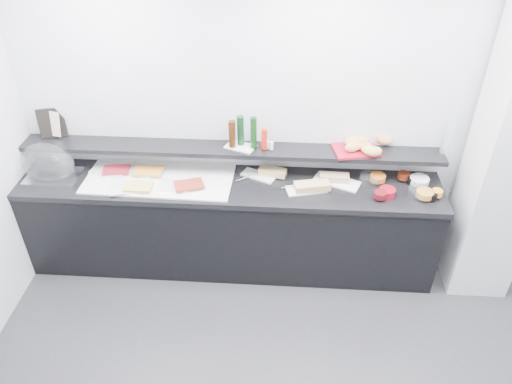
# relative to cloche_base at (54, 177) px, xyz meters

# --- Properties ---
(back_wall) EXTENTS (5.00, 0.02, 2.70)m
(back_wall) POSITION_rel_cloche_base_xyz_m (2.21, 0.34, 0.43)
(back_wall) COLOR silver
(back_wall) RESTS_ON ground
(ceiling) EXTENTS (5.00, 5.00, 0.00)m
(ceiling) POSITION_rel_cloche_base_xyz_m (2.21, -1.66, 1.78)
(ceiling) COLOR white
(ceiling) RESTS_ON back_wall
(column) EXTENTS (0.50, 0.50, 2.70)m
(column) POSITION_rel_cloche_base_xyz_m (3.71, -0.01, 0.43)
(column) COLOR silver
(column) RESTS_ON ground
(buffet_cabinet) EXTENTS (3.60, 0.60, 0.85)m
(buffet_cabinet) POSITION_rel_cloche_base_xyz_m (1.51, 0.04, -0.50)
(buffet_cabinet) COLOR black
(buffet_cabinet) RESTS_ON ground
(counter_top) EXTENTS (3.62, 0.62, 0.05)m
(counter_top) POSITION_rel_cloche_base_xyz_m (1.51, 0.04, -0.05)
(counter_top) COLOR black
(counter_top) RESTS_ON buffet_cabinet
(wall_shelf) EXTENTS (3.60, 0.25, 0.04)m
(wall_shelf) POSITION_rel_cloche_base_xyz_m (1.51, 0.21, 0.21)
(wall_shelf) COLOR black
(wall_shelf) RESTS_ON back_wall
(cloche_base) EXTENTS (0.45, 0.30, 0.04)m
(cloche_base) POSITION_rel_cloche_base_xyz_m (0.00, 0.00, 0.00)
(cloche_base) COLOR silver
(cloche_base) RESTS_ON counter_top
(cloche_dome) EXTENTS (0.58, 0.47, 0.34)m
(cloche_dome) POSITION_rel_cloche_base_xyz_m (-0.06, 0.07, 0.11)
(cloche_dome) COLOR white
(cloche_dome) RESTS_ON cloche_base
(linen_runner) EXTENTS (1.27, 0.63, 0.01)m
(linen_runner) POSITION_rel_cloche_base_xyz_m (0.90, 0.08, -0.01)
(linen_runner) COLOR white
(linen_runner) RESTS_ON counter_top
(platter_meat_a) EXTENTS (0.35, 0.28, 0.01)m
(platter_meat_a) POSITION_rel_cloche_base_xyz_m (0.45, 0.15, 0.00)
(platter_meat_a) COLOR silver
(platter_meat_a) RESTS_ON linen_runner
(food_meat_a) EXTENTS (0.24, 0.17, 0.02)m
(food_meat_a) POSITION_rel_cloche_base_xyz_m (0.51, 0.12, 0.02)
(food_meat_a) COLOR maroon
(food_meat_a) RESTS_ON platter_meat_a
(platter_salmon) EXTENTS (0.32, 0.26, 0.01)m
(platter_salmon) POSITION_rel_cloche_base_xyz_m (0.72, 0.16, 0.00)
(platter_salmon) COLOR silver
(platter_salmon) RESTS_ON linen_runner
(food_salmon) EXTENTS (0.25, 0.16, 0.02)m
(food_salmon) POSITION_rel_cloche_base_xyz_m (0.80, 0.12, 0.02)
(food_salmon) COLOR orange
(food_salmon) RESTS_ON platter_salmon
(platter_cheese) EXTENTS (0.31, 0.24, 0.01)m
(platter_cheese) POSITION_rel_cloche_base_xyz_m (0.67, -0.12, 0.00)
(platter_cheese) COLOR silver
(platter_cheese) RESTS_ON linen_runner
(food_cheese) EXTENTS (0.23, 0.15, 0.02)m
(food_cheese) POSITION_rel_cloche_base_xyz_m (0.77, -0.12, 0.02)
(food_cheese) COLOR #E3C858
(food_cheese) RESTS_ON platter_cheese
(platter_meat_b) EXTENTS (0.27, 0.18, 0.01)m
(platter_meat_b) POSITION_rel_cloche_base_xyz_m (1.06, -0.05, 0.00)
(platter_meat_b) COLOR silver
(platter_meat_b) RESTS_ON linen_runner
(food_meat_b) EXTENTS (0.27, 0.22, 0.02)m
(food_meat_b) POSITION_rel_cloche_base_xyz_m (1.19, -0.06, 0.02)
(food_meat_b) COLOR maroon
(food_meat_b) RESTS_ON platter_meat_b
(sandwich_plate_left) EXTENTS (0.32, 0.24, 0.01)m
(sandwich_plate_left) POSITION_rel_cloche_base_xyz_m (1.75, 0.16, -0.01)
(sandwich_plate_left) COLOR white
(sandwich_plate_left) RESTS_ON counter_top
(sandwich_food_left) EXTENTS (0.25, 0.14, 0.06)m
(sandwich_food_left) POSITION_rel_cloche_base_xyz_m (1.87, 0.18, 0.02)
(sandwich_food_left) COLOR tan
(sandwich_food_left) RESTS_ON sandwich_plate_left
(tongs_left) EXTENTS (0.13, 0.10, 0.01)m
(tongs_left) POSITION_rel_cloche_base_xyz_m (1.64, 0.10, -0.00)
(tongs_left) COLOR silver
(tongs_left) RESTS_ON sandwich_plate_left
(sandwich_plate_mid) EXTENTS (0.36, 0.23, 0.01)m
(sandwich_plate_mid) POSITION_rel_cloche_base_xyz_m (2.16, -0.01, -0.01)
(sandwich_plate_mid) COLOR white
(sandwich_plate_mid) RESTS_ON counter_top
(sandwich_food_mid) EXTENTS (0.31, 0.17, 0.06)m
(sandwich_food_mid) POSITION_rel_cloche_base_xyz_m (2.21, -0.02, 0.02)
(sandwich_food_mid) COLOR tan
(sandwich_food_mid) RESTS_ON sandwich_plate_mid
(tongs_mid) EXTENTS (0.15, 0.06, 0.01)m
(tongs_mid) POSITION_rel_cloche_base_xyz_m (2.03, -0.00, -0.00)
(tongs_mid) COLOR #B2B3B9
(tongs_mid) RESTS_ON sandwich_plate_mid
(sandwich_plate_right) EXTENTS (0.42, 0.30, 0.01)m
(sandwich_plate_right) POSITION_rel_cloche_base_xyz_m (2.42, 0.11, -0.01)
(sandwich_plate_right) COLOR white
(sandwich_plate_right) RESTS_ON counter_top
(sandwich_food_right) EXTENTS (0.25, 0.10, 0.06)m
(sandwich_food_right) POSITION_rel_cloche_base_xyz_m (2.40, 0.12, 0.02)
(sandwich_food_right) COLOR tan
(sandwich_food_right) RESTS_ON sandwich_plate_right
(tongs_right) EXTENTS (0.15, 0.08, 0.01)m
(tongs_right) POSITION_rel_cloche_base_xyz_m (2.32, 0.09, -0.00)
(tongs_right) COLOR silver
(tongs_right) RESTS_ON sandwich_plate_right
(bowl_glass_fruit) EXTENTS (0.20, 0.20, 0.07)m
(bowl_glass_fruit) POSITION_rel_cloche_base_xyz_m (2.71, 0.13, 0.02)
(bowl_glass_fruit) COLOR silver
(bowl_glass_fruit) RESTS_ON counter_top
(fill_glass_fruit) EXTENTS (0.15, 0.15, 0.05)m
(fill_glass_fruit) POSITION_rel_cloche_base_xyz_m (2.77, 0.14, 0.03)
(fill_glass_fruit) COLOR orange
(fill_glass_fruit) RESTS_ON bowl_glass_fruit
(bowl_black_jam) EXTENTS (0.17, 0.17, 0.07)m
(bowl_black_jam) POSITION_rel_cloche_base_xyz_m (3.09, 0.14, 0.02)
(bowl_black_jam) COLOR black
(bowl_black_jam) RESTS_ON counter_top
(fill_black_jam) EXTENTS (0.12, 0.12, 0.05)m
(fill_black_jam) POSITION_rel_cloche_base_xyz_m (2.99, 0.19, 0.03)
(fill_black_jam) COLOR #5D1F0D
(fill_black_jam) RESTS_ON bowl_black_jam
(bowl_glass_cream) EXTENTS (0.18, 0.18, 0.07)m
(bowl_glass_cream) POSITION_rel_cloche_base_xyz_m (3.11, 0.15, 0.02)
(bowl_glass_cream) COLOR silver
(bowl_glass_cream) RESTS_ON counter_top
(fill_glass_cream) EXTENTS (0.16, 0.16, 0.05)m
(fill_glass_cream) POSITION_rel_cloche_base_xyz_m (3.11, 0.12, 0.03)
(fill_glass_cream) COLOR white
(fill_glass_cream) RESTS_ON bowl_glass_cream
(bowl_red_jam) EXTENTS (0.17, 0.17, 0.07)m
(bowl_red_jam) POSITION_rel_cloche_base_xyz_m (2.82, -0.06, 0.02)
(bowl_red_jam) COLOR maroon
(bowl_red_jam) RESTS_ON counter_top
(fill_red_jam) EXTENTS (0.11, 0.11, 0.05)m
(fill_red_jam) POSITION_rel_cloche_base_xyz_m (2.75, -0.11, 0.03)
(fill_red_jam) COLOR #510B0F
(fill_red_jam) RESTS_ON bowl_red_jam
(bowl_glass_salmon) EXTENTS (0.22, 0.22, 0.07)m
(bowl_glass_salmon) POSITION_rel_cloche_base_xyz_m (3.08, -0.03, 0.02)
(bowl_glass_salmon) COLOR white
(bowl_glass_salmon) RESTS_ON counter_top
(fill_glass_salmon) EXTENTS (0.18, 0.18, 0.05)m
(fill_glass_salmon) POSITION_rel_cloche_base_xyz_m (3.12, -0.07, 0.03)
(fill_glass_salmon) COLOR #CB7F31
(fill_glass_salmon) RESTS_ON bowl_glass_salmon
(bowl_black_fruit) EXTENTS (0.13, 0.13, 0.07)m
(bowl_black_fruit) POSITION_rel_cloche_base_xyz_m (3.16, -0.07, 0.02)
(bowl_black_fruit) COLOR black
(bowl_black_fruit) RESTS_ON counter_top
(fill_black_fruit) EXTENTS (0.10, 0.10, 0.05)m
(fill_black_fruit) POSITION_rel_cloche_base_xyz_m (3.22, -0.05, 0.03)
(fill_black_fruit) COLOR orange
(fill_black_fruit) RESTS_ON bowl_black_fruit
(framed_print) EXTENTS (0.24, 0.14, 0.26)m
(framed_print) POSITION_rel_cloche_base_xyz_m (-0.05, 0.31, 0.36)
(framed_print) COLOR black
(framed_print) RESTS_ON wall_shelf
(print_art) EXTENTS (0.17, 0.09, 0.22)m
(print_art) POSITION_rel_cloche_base_xyz_m (-0.05, 0.29, 0.36)
(print_art) COLOR beige
(print_art) RESTS_ON framed_print
(condiment_tray) EXTENTS (0.28, 0.23, 0.01)m
(condiment_tray) POSITION_rel_cloche_base_xyz_m (1.59, 0.23, 0.24)
(condiment_tray) COLOR white
(condiment_tray) RESTS_ON wall_shelf
(bottle_green_a) EXTENTS (0.08, 0.08, 0.26)m
(bottle_green_a) POSITION_rel_cloche_base_xyz_m (1.59, 0.26, 0.37)
(bottle_green_a) COLOR #0E3417
(bottle_green_a) RESTS_ON condiment_tray
(bottle_brown) EXTENTS (0.07, 0.07, 0.24)m
(bottle_brown) POSITION_rel_cloche_base_xyz_m (1.53, 0.21, 0.36)
(bottle_brown) COLOR #39190A
(bottle_brown) RESTS_ON condiment_tray
(bottle_green_b) EXTENTS (0.06, 0.06, 0.28)m
(bottle_green_b) POSITION_rel_cloche_base_xyz_m (1.71, 0.21, 0.38)
(bottle_green_b) COLOR #0E3310
(bottle_green_b) RESTS_ON condiment_tray
(bottle_hot) EXTENTS (0.05, 0.05, 0.18)m
(bottle_hot) POSITION_rel_cloche_base_xyz_m (1.80, 0.19, 0.33)
(bottle_hot) COLOR red
(bottle_hot) RESTS_ON condiment_tray
(shaker_salt) EXTENTS (0.04, 0.04, 0.07)m
(shaker_salt) POSITION_rel_cloche_base_xyz_m (1.86, 0.19, 0.28)
(shaker_salt) COLOR white
(shaker_salt) RESTS_ON condiment_tray
(shaker_pepper) EXTENTS (0.04, 0.04, 0.07)m
(shaker_pepper) POSITION_rel_cloche_base_xyz_m (1.82, 0.21, 0.28)
(shaker_pepper) COLOR silver
(shaker_pepper) RESTS_ON condiment_tray
(bread_tray) EXTENTS (0.41, 0.33, 0.02)m
(bread_tray) POSITION_rel_cloche_base_xyz_m (2.57, 0.23, 0.24)
(bread_tray) COLOR #A61126
(bread_tray) RESTS_ON wall_shelf
(bread_roll_nw) EXTENTS (0.16, 0.13, 0.08)m
(bread_roll_nw) POSITION_rel_cloche_base_xyz_m (2.54, 0.29, 0.29)
(bread_roll_nw) COLOR tan
(bread_roll_nw) RESTS_ON bread_tray
(bread_roll_n) EXTENTS (0.14, 0.10, 0.08)m
(bread_roll_n) POSITION_rel_cloche_base_xyz_m (2.62, 0.30, 0.29)
(bread_roll_n) COLOR tan
(bread_roll_n) RESTS_ON bread_tray
(bread_roll_ne) EXTENTS (0.16, 0.14, 0.08)m
(bread_roll_ne) POSITION_rel_cloche_base_xyz_m (2.81, 0.32, 0.29)
(bread_roll_ne) COLOR #BD7948
(bread_roll_ne) RESTS_ON bread_tray
(bread_roll_sw) EXTENTS (0.15, 0.12, 0.08)m
(bread_roll_sw) POSITION_rel_cloche_base_xyz_m (2.53, 0.18, 0.29)
(bread_roll_sw) COLOR tan
(bread_roll_sw) RESTS_ON bread_tray
(bread_roll_s) EXTENTS (0.15, 0.11, 0.08)m
(bread_roll_s) POSITION_rel_cloche_base_xyz_m (2.70, 0.13, 0.29)
(bread_roll_s) COLOR gold
(bread_roll_s) RESTS_ON bread_tray
(bread_roll_se) EXTENTS (0.18, 0.15, 0.08)m
(bread_roll_se) POSITION_rel_cloche_base_xyz_m (2.67, 0.14, 0.29)
(bread_roll_se) COLOR #D7A752
(bread_roll_se) RESTS_ON bread_tray
(bread_roll_midw) EXTENTS (0.16, 0.12, 0.08)m
(bread_roll_midw) POSITION_rel_cloche_base_xyz_m (2.55, 0.22, 0.29)
(bread_roll_midw) COLOR #D68451
(bread_roll_midw) RESTS_ON bread_tray
(bread_roll_mide) EXTENTS (0.13, 0.10, 0.08)m
(bread_roll_mide) POSITION_rel_cloche_base_xyz_m (2.64, 0.21, 0.29)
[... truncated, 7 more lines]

